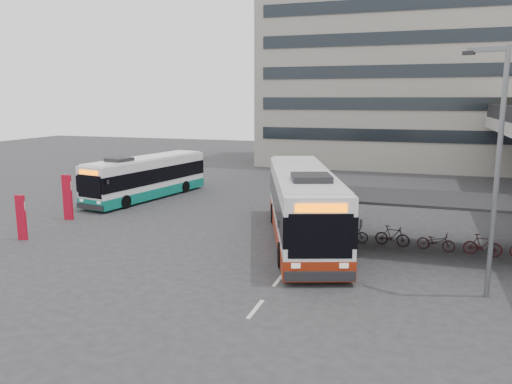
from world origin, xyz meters
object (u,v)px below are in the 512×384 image
(bus_main, at_px, (303,205))
(bus_teal, at_px, (147,178))
(pedestrian, at_px, (280,209))
(lamp_post, at_px, (495,159))

(bus_main, distance_m, bus_teal, 14.92)
(bus_teal, distance_m, pedestrian, 12.06)
(pedestrian, bearing_deg, bus_main, -125.56)
(pedestrian, height_order, lamp_post, lamp_post)
(bus_main, xyz_separation_m, bus_teal, (-13.08, 7.18, -0.31))
(bus_main, distance_m, lamp_post, 9.96)
(bus_teal, relative_size, lamp_post, 1.25)
(bus_main, height_order, bus_teal, bus_main)
(bus_main, height_order, lamp_post, lamp_post)
(bus_main, height_order, pedestrian, bus_main)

